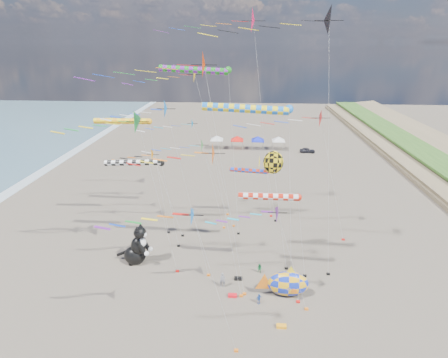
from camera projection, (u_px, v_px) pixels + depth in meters
name	position (u px, v px, depth m)	size (l,w,h in m)	color
ground	(227.00, 346.00, 30.20)	(260.00, 260.00, 0.00)	brown
delta_kite_0	(202.00, 156.00, 30.79)	(10.54, 2.35, 16.59)	#EB560C
delta_kite_1	(190.00, 68.00, 28.44)	(13.84, 2.35, 24.08)	red
delta_kite_2	(314.00, 22.00, 30.19)	(14.21, 2.83, 27.82)	black
delta_kite_3	(162.00, 112.00, 32.84)	(9.49, 1.98, 19.77)	blue
delta_kite_4	(195.00, 76.00, 42.64)	(12.37, 2.23, 22.08)	gold
delta_kite_5	(151.00, 158.00, 43.54)	(8.63, 1.82, 12.31)	orange
delta_kite_6	(244.00, 22.00, 43.20)	(15.80, 3.21, 28.66)	#CE1343
delta_kite_7	(316.00, 121.00, 40.87)	(13.80, 2.43, 17.49)	red
delta_kite_8	(174.00, 216.00, 25.32)	(10.16, 1.71, 14.04)	blue
delta_kite_9	(189.00, 126.00, 48.56)	(11.39, 1.68, 14.88)	#0A7BC2
delta_kite_10	(130.00, 122.00, 33.92)	(11.36, 2.50, 18.78)	#1A7F32
delta_kite_11	(266.00, 217.00, 30.89)	(9.60, 1.88, 11.42)	#6A118E
delta_kite_12	(188.00, 149.00, 45.46)	(11.33, 1.98, 12.94)	#197F29
windsock_0	(197.00, 71.00, 40.34)	(9.73, 0.80, 21.94)	#198A1A
windsock_1	(251.00, 171.00, 48.69)	(6.97, 0.67, 8.17)	red
windsock_2	(272.00, 197.00, 35.91)	(7.79, 0.77, 10.11)	red
windsock_3	(250.00, 109.00, 32.99)	(9.92, 0.83, 19.09)	blue
windsock_4	(125.00, 122.00, 42.81)	(8.51, 0.75, 15.89)	#FFA715
windsock_5	(136.00, 163.00, 41.13)	(8.51, 0.75, 11.68)	black
angelfish_kite	(271.00, 163.00, 38.00)	(3.74, 3.02, 13.65)	yellow
cat_inflatable	(136.00, 243.00, 40.76)	(3.88, 1.94, 5.24)	black
fish_inflatable	(287.00, 284.00, 35.73)	(5.64, 2.11, 3.64)	#1430C9
person_adult	(223.00, 280.00, 37.23)	(0.63, 0.41, 1.73)	gray
child_green	(260.00, 269.00, 39.60)	(0.57, 0.44, 1.17)	#1C783B
child_blue	(259.00, 299.00, 34.92)	(0.69, 0.29, 1.17)	#2453B4
kite_bag_0	(281.00, 326.00, 32.13)	(0.90, 0.44, 0.30)	#FFA215
kite_bag_1	(238.00, 278.00, 38.62)	(0.90, 0.44, 0.30)	black
kite_bag_2	(232.00, 295.00, 36.03)	(0.90, 0.44, 0.30)	red
tent_row	(248.00, 137.00, 84.69)	(19.20, 4.20, 3.80)	silver
parked_car	(307.00, 150.00, 82.89)	(1.43, 3.55, 1.21)	#26262D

